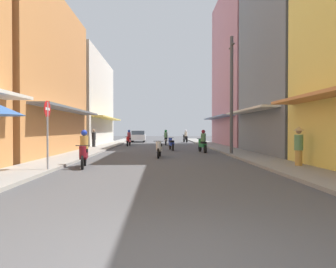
# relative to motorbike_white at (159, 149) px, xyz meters

# --- Properties ---
(ground_plane) EXTENTS (101.60, 101.60, 0.00)m
(ground_plane) POSITION_rel_motorbike_white_xyz_m (0.12, 5.66, -0.50)
(ground_plane) COLOR #4C4C4F
(sidewalk_left) EXTENTS (2.00, 54.18, 0.12)m
(sidewalk_left) POSITION_rel_motorbike_white_xyz_m (-4.96, 5.66, -0.44)
(sidewalk_left) COLOR #9E9991
(sidewalk_left) RESTS_ON ground
(sidewalk_right) EXTENTS (2.00, 54.18, 0.12)m
(sidewalk_right) POSITION_rel_motorbike_white_xyz_m (5.21, 5.66, -0.44)
(sidewalk_right) COLOR gray
(sidewalk_right) RESTS_ON ground
(building_left_mid) EXTENTS (7.05, 11.53, 9.75)m
(building_left_mid) POSITION_rel_motorbike_white_xyz_m (-8.95, 1.88, 4.37)
(building_left_mid) COLOR #D88C4C
(building_left_mid) RESTS_ON ground
(building_left_far) EXTENTS (7.05, 13.14, 9.28)m
(building_left_far) POSITION_rel_motorbike_white_xyz_m (-8.95, 15.21, 4.13)
(building_left_far) COLOR silver
(building_left_far) RESTS_ON ground
(building_right_mid) EXTENTS (7.05, 8.57, 13.29)m
(building_right_mid) POSITION_rel_motorbike_white_xyz_m (9.21, 1.94, 6.13)
(building_right_mid) COLOR slate
(building_right_mid) RESTS_ON ground
(building_right_far) EXTENTS (7.05, 11.38, 15.29)m
(building_right_far) POSITION_rel_motorbike_white_xyz_m (9.21, 12.33, 7.13)
(building_right_far) COLOR #B7727F
(building_right_far) RESTS_ON ground
(motorbike_white) EXTENTS (0.55, 1.81, 0.96)m
(motorbike_white) POSITION_rel_motorbike_white_xyz_m (0.00, 0.00, 0.00)
(motorbike_white) COLOR black
(motorbike_white) RESTS_ON ground
(motorbike_maroon) EXTENTS (0.58, 1.80, 1.58)m
(motorbike_maroon) POSITION_rel_motorbike_white_xyz_m (-3.14, -4.31, 0.20)
(motorbike_maroon) COLOR black
(motorbike_maroon) RESTS_ON ground
(motorbike_red) EXTENTS (0.55, 1.81, 1.58)m
(motorbike_red) POSITION_rel_motorbike_white_xyz_m (-2.97, 12.10, 0.20)
(motorbike_red) COLOR black
(motorbike_red) RESTS_ON ground
(motorbike_silver) EXTENTS (0.55, 1.81, 1.58)m
(motorbike_silver) POSITION_rel_motorbike_white_xyz_m (0.66, 13.21, 0.20)
(motorbike_silver) COLOR black
(motorbike_silver) RESTS_ON ground
(motorbike_blue) EXTENTS (0.55, 1.81, 0.96)m
(motorbike_blue) POSITION_rel_motorbike_white_xyz_m (0.92, 5.97, 0.00)
(motorbike_blue) COLOR black
(motorbike_blue) RESTS_ON ground
(motorbike_green) EXTENTS (0.57, 1.80, 1.58)m
(motorbike_green) POSITION_rel_motorbike_white_xyz_m (3.01, 3.66, 0.20)
(motorbike_green) COLOR black
(motorbike_green) RESTS_ON ground
(motorbike_black) EXTENTS (0.61, 1.79, 1.58)m
(motorbike_black) POSITION_rel_motorbike_white_xyz_m (3.26, 20.02, 0.20)
(motorbike_black) COLOR black
(motorbike_black) RESTS_ON ground
(parked_car) EXTENTS (1.85, 4.14, 1.45)m
(parked_car) POSITION_rel_motorbike_white_xyz_m (-2.69, 21.36, 0.24)
(parked_car) COLOR silver
(parked_car) RESTS_ON ground
(pedestrian_crossing) EXTENTS (0.44, 0.44, 1.70)m
(pedestrian_crossing) POSITION_rel_motorbike_white_xyz_m (5.70, -4.87, 0.45)
(pedestrian_crossing) COLOR #BF8C3F
(pedestrian_crossing) RESTS_ON ground
(pedestrian_midway) EXTENTS (0.34, 0.34, 1.61)m
(pedestrian_midway) POSITION_rel_motorbike_white_xyz_m (-5.59, 8.63, 0.30)
(pedestrian_midway) COLOR #262628
(pedestrian_midway) RESTS_ON ground
(utility_pole) EXTENTS (0.20, 1.20, 7.31)m
(utility_pole) POSITION_rel_motorbike_white_xyz_m (4.46, 1.34, 3.23)
(utility_pole) COLOR #4C4C4F
(utility_pole) RESTS_ON ground
(street_sign_no_entry) EXTENTS (0.07, 0.60, 2.65)m
(street_sign_no_entry) POSITION_rel_motorbike_white_xyz_m (-4.11, -5.74, 1.21)
(street_sign_no_entry) COLOR gray
(street_sign_no_entry) RESTS_ON ground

